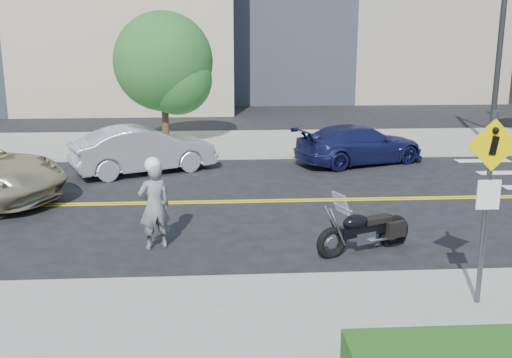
{
  "coord_description": "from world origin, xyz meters",
  "views": [
    {
      "loc": [
        0.21,
        -14.65,
        4.31
      ],
      "look_at": [
        0.99,
        -2.41,
        1.2
      ],
      "focal_mm": 42.0,
      "sensor_mm": 36.0,
      "label": 1
    }
  ],
  "objects_px": {
    "parked_car_silver": "(144,150)",
    "parked_car_blue": "(360,144)",
    "motorcyclist": "(154,203)",
    "pedestrian_sign": "(488,190)",
    "motorcycle": "(365,221)"
  },
  "relations": [
    {
      "from": "pedestrian_sign",
      "to": "parked_car_silver",
      "type": "bearing_deg",
      "value": 122.92
    },
    {
      "from": "parked_car_blue",
      "to": "parked_car_silver",
      "type": "bearing_deg",
      "value": 76.58
    },
    {
      "from": "parked_car_silver",
      "to": "parked_car_blue",
      "type": "bearing_deg",
      "value": -107.91
    },
    {
      "from": "pedestrian_sign",
      "to": "motorcyclist",
      "type": "xyz_separation_m",
      "value": [
        -5.28,
        3.13,
        -1.03
      ]
    },
    {
      "from": "parked_car_silver",
      "to": "parked_car_blue",
      "type": "xyz_separation_m",
      "value": [
        6.86,
        0.82,
        -0.08
      ]
    },
    {
      "from": "motorcyclist",
      "to": "parked_car_silver",
      "type": "height_order",
      "value": "motorcyclist"
    },
    {
      "from": "parked_car_silver",
      "to": "motorcyclist",
      "type": "bearing_deg",
      "value": 163.81
    },
    {
      "from": "pedestrian_sign",
      "to": "parked_car_blue",
      "type": "xyz_separation_m",
      "value": [
        0.59,
        10.51,
        -1.33
      ]
    },
    {
      "from": "motorcycle",
      "to": "parked_car_blue",
      "type": "relative_size",
      "value": 0.48
    },
    {
      "from": "motorcyclist",
      "to": "parked_car_silver",
      "type": "xyz_separation_m",
      "value": [
        -0.99,
        6.56,
        -0.22
      ]
    },
    {
      "from": "motorcycle",
      "to": "parked_car_silver",
      "type": "xyz_separation_m",
      "value": [
        -5.13,
        7.01,
        0.07
      ]
    },
    {
      "from": "motorcyclist",
      "to": "pedestrian_sign",
      "type": "bearing_deg",
      "value": 127.33
    },
    {
      "from": "parked_car_silver",
      "to": "parked_car_blue",
      "type": "height_order",
      "value": "parked_car_silver"
    },
    {
      "from": "parked_car_silver",
      "to": "parked_car_blue",
      "type": "distance_m",
      "value": 6.91
    },
    {
      "from": "motorcyclist",
      "to": "parked_car_silver",
      "type": "bearing_deg",
      "value": -103.49
    }
  ]
}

